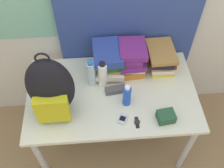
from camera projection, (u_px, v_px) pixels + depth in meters
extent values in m
cube|color=beige|center=(112.00, 94.00, 1.90)|extent=(1.22, 0.73, 0.03)
cylinder|color=#B2B2B7|center=(41.00, 159.00, 1.96)|extent=(0.05, 0.05, 0.68)
cylinder|color=#B2B2B7|center=(187.00, 149.00, 2.01)|extent=(0.05, 0.05, 0.68)
cylinder|color=#B2B2B7|center=(48.00, 93.00, 2.34)|extent=(0.05, 0.05, 0.68)
cylinder|color=#B2B2B7|center=(170.00, 85.00, 2.39)|extent=(0.05, 0.05, 0.68)
ellipsoid|color=black|center=(51.00, 87.00, 1.62)|extent=(0.30, 0.17, 0.48)
cube|color=#B2AD19|center=(52.00, 110.00, 1.63)|extent=(0.21, 0.06, 0.22)
torus|color=black|center=(42.00, 59.00, 1.41)|extent=(0.09, 0.01, 0.09)
cube|color=orange|center=(109.00, 68.00, 2.01)|extent=(0.16, 0.23, 0.04)
cube|color=silver|center=(110.00, 66.00, 1.97)|extent=(0.22, 0.28, 0.04)
cube|color=olive|center=(110.00, 61.00, 1.95)|extent=(0.18, 0.26, 0.03)
cube|color=#1E5623|center=(109.00, 57.00, 1.92)|extent=(0.22, 0.27, 0.05)
cube|color=navy|center=(107.00, 52.00, 1.87)|extent=(0.21, 0.28, 0.06)
cube|color=orange|center=(132.00, 66.00, 2.01)|extent=(0.18, 0.24, 0.06)
cube|color=silver|center=(133.00, 62.00, 1.96)|extent=(0.18, 0.21, 0.04)
cube|color=#6B2370|center=(131.00, 60.00, 1.93)|extent=(0.20, 0.24, 0.04)
cube|color=#6B2370|center=(131.00, 55.00, 1.90)|extent=(0.18, 0.24, 0.05)
cube|color=#6B2370|center=(133.00, 49.00, 1.87)|extent=(0.20, 0.23, 0.05)
cube|color=yellow|center=(161.00, 64.00, 2.02)|extent=(0.17, 0.23, 0.05)
cube|color=silver|center=(161.00, 62.00, 1.98)|extent=(0.18, 0.24, 0.03)
cube|color=red|center=(162.00, 58.00, 1.97)|extent=(0.20, 0.22, 0.02)
cube|color=black|center=(161.00, 56.00, 1.93)|extent=(0.19, 0.23, 0.05)
cube|color=olive|center=(161.00, 51.00, 1.91)|extent=(0.20, 0.28, 0.03)
cylinder|color=silver|center=(91.00, 74.00, 1.86)|extent=(0.06, 0.06, 0.21)
cylinder|color=#286BB7|center=(90.00, 63.00, 1.77)|extent=(0.04, 0.04, 0.02)
cylinder|color=white|center=(103.00, 75.00, 1.85)|extent=(0.06, 0.06, 0.21)
cylinder|color=black|center=(102.00, 64.00, 1.76)|extent=(0.04, 0.04, 0.02)
cylinder|color=blue|center=(127.00, 96.00, 1.77)|extent=(0.06, 0.06, 0.17)
cylinder|color=white|center=(128.00, 88.00, 1.69)|extent=(0.04, 0.04, 0.02)
cube|color=#B7BCC6|center=(123.00, 119.00, 1.74)|extent=(0.08, 0.10, 0.02)
cube|color=black|center=(123.00, 118.00, 1.73)|extent=(0.05, 0.05, 0.00)
cube|color=#47474C|center=(116.00, 90.00, 1.88)|extent=(0.16, 0.07, 0.04)
cube|color=#234C33|center=(166.00, 117.00, 1.72)|extent=(0.12, 0.10, 0.07)
cube|color=black|center=(137.00, 122.00, 1.73)|extent=(0.02, 0.09, 0.00)
cylinder|color=#232328|center=(137.00, 122.00, 1.73)|extent=(0.04, 0.04, 0.01)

